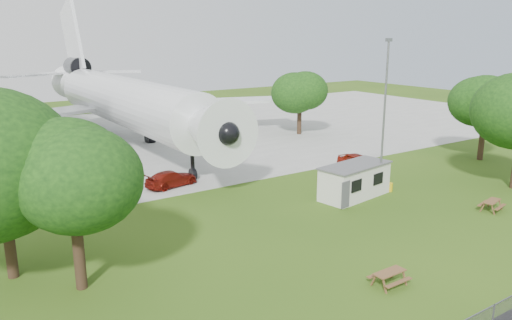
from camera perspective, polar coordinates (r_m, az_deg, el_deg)
ground at (r=31.26m, az=12.09°, el=-9.53°), size 160.00×160.00×0.00m
concrete_apron at (r=62.50m, az=-13.72°, el=2.35°), size 120.00×46.00×0.03m
airliner at (r=59.01m, az=-15.10°, el=6.76°), size 46.36×47.73×17.69m
site_cabin at (r=39.66m, az=11.22°, el=-2.33°), size 6.92×3.60×2.62m
picnic_west at (r=27.03m, az=14.93°, el=-13.66°), size 1.81×1.51×0.76m
picnic_east at (r=40.11m, az=25.27°, el=-5.24°), size 2.08×1.86×0.76m
lamp_mast at (r=39.45m, az=14.40°, el=4.40°), size 0.16×0.16×12.00m
tree_west_small at (r=25.32m, az=-20.29°, el=-2.18°), size 6.08×6.08×8.72m
tree_east_back at (r=54.69m, az=24.79°, el=5.83°), size 6.92×6.92×9.15m
tree_far_apron at (r=63.18m, az=5.05°, el=7.95°), size 6.10×6.10×8.66m
car_ne_hatch at (r=47.21m, az=11.62°, el=-0.34°), size 2.40×4.86×1.59m
car_apron_van at (r=42.28m, az=-9.66°, el=-2.14°), size 4.87×2.75×1.33m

